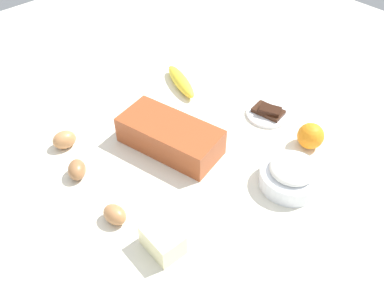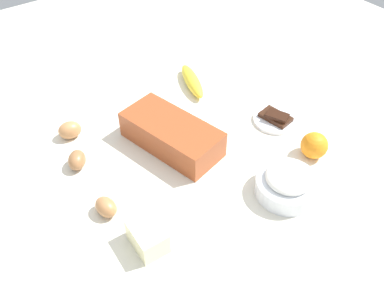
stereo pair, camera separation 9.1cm
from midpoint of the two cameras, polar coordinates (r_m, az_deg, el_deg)
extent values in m
cube|color=silver|center=(1.12, -2.32, -1.95)|extent=(2.40, 2.40, 0.02)
cube|color=#9E4723|center=(1.11, -5.44, 1.03)|extent=(0.30, 0.19, 0.08)
cube|color=black|center=(1.11, -5.45, 1.18)|extent=(0.29, 0.18, 0.07)
cylinder|color=white|center=(1.04, 11.20, -4.77)|extent=(0.16, 0.16, 0.05)
torus|color=white|center=(1.03, 11.35, -4.04)|extent=(0.16, 0.16, 0.01)
ellipsoid|color=white|center=(1.02, 11.45, -3.54)|extent=(0.11, 0.11, 0.04)
ellipsoid|color=yellow|center=(1.35, -3.53, 8.71)|extent=(0.19, 0.10, 0.04)
sphere|color=orange|center=(1.14, 14.14, 1.01)|extent=(0.07, 0.07, 0.07)
cube|color=#F4EDB2|center=(0.91, -7.09, -13.39)|extent=(0.09, 0.07, 0.06)
ellipsoid|color=#BD804D|center=(1.18, -19.58, 0.49)|extent=(0.06, 0.07, 0.05)
ellipsoid|color=#B27849|center=(0.98, -13.44, -9.72)|extent=(0.07, 0.05, 0.04)
ellipsoid|color=#9C693F|center=(1.09, -18.16, -3.54)|extent=(0.08, 0.07, 0.05)
cylinder|color=white|center=(1.25, 8.55, 4.11)|extent=(0.13, 0.13, 0.01)
cube|color=#381E11|center=(1.24, 8.61, 4.50)|extent=(0.10, 0.07, 0.01)
cube|color=black|center=(1.23, 8.82, 4.69)|extent=(0.07, 0.06, 0.01)
camera|label=1|loc=(0.05, -92.40, -2.27)|focal=38.02mm
camera|label=2|loc=(0.05, 87.60, 2.27)|focal=38.02mm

